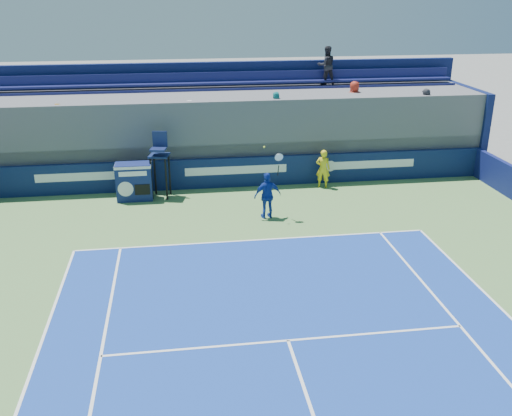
{
  "coord_description": "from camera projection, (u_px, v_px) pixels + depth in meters",
  "views": [
    {
      "loc": [
        -2.25,
        -4.24,
        7.46
      ],
      "look_at": [
        0.0,
        11.5,
        1.25
      ],
      "focal_mm": 40.0,
      "sensor_mm": 36.0,
      "label": 1
    }
  ],
  "objects": [
    {
      "name": "back_hoarding",
      "position": [
        236.0,
        172.0,
        22.47
      ],
      "size": [
        20.4,
        0.21,
        1.2
      ],
      "color": "#0B1842",
      "rests_on": "ground"
    },
    {
      "name": "stadium_seating",
      "position": [
        231.0,
        129.0,
        23.91
      ],
      "size": [
        21.0,
        4.05,
        5.06
      ],
      "color": "#4F4F54",
      "rests_on": "ground"
    },
    {
      "name": "tennis_player",
      "position": [
        268.0,
        195.0,
        19.34
      ],
      "size": [
        1.01,
        0.54,
        2.57
      ],
      "color": "#122E99",
      "rests_on": "apron"
    },
    {
      "name": "ball_person",
      "position": [
        323.0,
        169.0,
        22.32
      ],
      "size": [
        0.65,
        0.54,
        1.53
      ],
      "primitive_type": "imported",
      "rotation": [
        0.0,
        0.0,
        2.79
      ],
      "color": "yellow",
      "rests_on": "apron"
    },
    {
      "name": "match_clock",
      "position": [
        134.0,
        181.0,
        21.05
      ],
      "size": [
        1.32,
        0.73,
        1.4
      ],
      "color": "#101C52",
      "rests_on": "ground"
    },
    {
      "name": "umpire_chair",
      "position": [
        160.0,
        158.0,
        21.06
      ],
      "size": [
        0.84,
        0.84,
        2.48
      ],
      "color": "black",
      "rests_on": "ground"
    }
  ]
}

